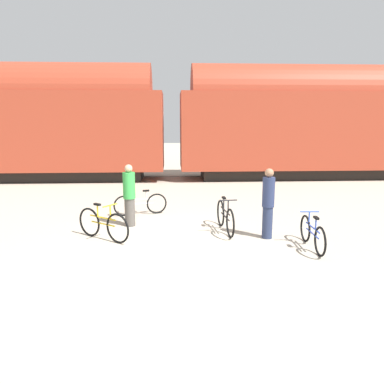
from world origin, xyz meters
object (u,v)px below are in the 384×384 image
Objects in this scene: bicycle_blue at (312,234)px; person_in_green at (129,195)px; bicycle_yellow at (103,224)px; bicycle_black at (225,217)px; bicycle_silver at (141,204)px; freight_train at (172,119)px; person_in_navy at (268,203)px.

bicycle_blue is 5.00m from person_in_green.
bicycle_yellow is 3.21m from bicycle_black.
bicycle_blue is 2.36m from bicycle_black.
bicycle_blue is at bearing -10.50° from bicycle_yellow.
bicycle_black is at bearing 141.61° from bicycle_blue.
bicycle_blue reaches higher than bicycle_silver.
bicycle_silver is 3.11m from bicycle_black.
freight_train is at bearing 98.62° from bicycle_black.
bicycle_yellow is at bearing 169.50° from bicycle_blue.
freight_train is 9.72m from bicycle_black.
freight_train is at bearing 79.78° from bicycle_yellow.
bicycle_yellow is 1.43m from person_in_green.
bicycle_silver is (0.74, 2.48, -0.05)m from bicycle_yellow.
person_in_navy is (4.16, -0.09, 0.52)m from bicycle_yellow.
bicycle_black is at bearing 67.02° from person_in_navy.
person_in_navy is at bearing -1.24° from bicycle_yellow.
bicycle_black reaches higher than bicycle_silver.
person_in_green is at bearing -99.06° from bicycle_silver.
person_in_green is (-3.63, 1.32, -0.03)m from person_in_navy.
person_in_navy is at bearing 135.57° from bicycle_blue.
bicycle_yellow is 0.82× the size of person_in_green.
bicycle_yellow is at bearing -100.22° from freight_train.
person_in_green is (-0.20, -1.25, 0.54)m from bicycle_silver.
freight_train reaches higher than bicycle_yellow.
freight_train reaches higher than bicycle_black.
bicycle_blue is 0.96× the size of person_in_green.
bicycle_yellow reaches higher than bicycle_blue.
freight_train reaches higher than bicycle_silver.
bicycle_silver is (-1.03, -7.32, -2.65)m from freight_train.
bicycle_yellow is 0.87× the size of bicycle_silver.
bicycle_black is (-1.85, 1.47, 0.04)m from bicycle_blue.
bicycle_blue is at bearing -73.13° from freight_train.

